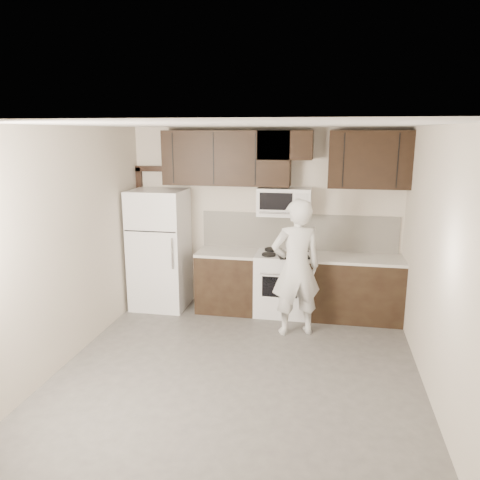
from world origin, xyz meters
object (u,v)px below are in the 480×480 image
(microwave, at_px, (284,202))
(person, at_px, (296,268))
(refrigerator, at_px, (160,249))
(stove, at_px, (282,283))

(microwave, relative_size, person, 0.42)
(microwave, distance_m, refrigerator, 2.00)
(person, bearing_deg, refrigerator, -37.30)
(refrigerator, distance_m, person, 2.19)
(refrigerator, bearing_deg, stove, 1.51)
(refrigerator, bearing_deg, person, -16.70)
(refrigerator, xyz_separation_m, person, (2.09, -0.63, 0.01))
(microwave, distance_m, person, 1.11)
(microwave, xyz_separation_m, person, (0.24, -0.79, -0.74))
(stove, bearing_deg, microwave, 90.10)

